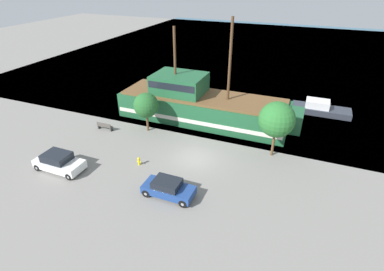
% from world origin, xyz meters
% --- Properties ---
extents(ground_plane, '(160.00, 160.00, 0.00)m').
position_xyz_m(ground_plane, '(0.00, 0.00, 0.00)').
color(ground_plane, gray).
extents(water_surface, '(80.00, 80.00, 0.00)m').
position_xyz_m(water_surface, '(0.00, 44.00, 0.00)').
color(water_surface, '#38667F').
rests_on(water_surface, ground).
extents(pirate_ship, '(20.50, 5.64, 11.51)m').
position_xyz_m(pirate_ship, '(-2.50, 8.01, 1.88)').
color(pirate_ship, '#1E5633').
rests_on(pirate_ship, water_surface).
extents(moored_boat_dockside, '(6.80, 2.46, 1.58)m').
position_xyz_m(moored_boat_dockside, '(10.37, 15.19, 0.58)').
color(moored_boat_dockside, '#2D333D').
rests_on(moored_boat_dockside, water_surface).
extents(parked_car_curb_front, '(4.01, 1.82, 1.39)m').
position_xyz_m(parked_car_curb_front, '(-0.02, -5.56, 0.69)').
color(parked_car_curb_front, navy).
rests_on(parked_car_curb_front, ground_plane).
extents(parked_car_curb_mid, '(4.34, 2.00, 1.60)m').
position_xyz_m(parked_car_curb_mid, '(-10.36, -6.03, 0.77)').
color(parked_car_curb_mid, white).
rests_on(parked_car_curb_mid, ground_plane).
extents(fire_hydrant, '(0.42, 0.25, 0.76)m').
position_xyz_m(fire_hydrant, '(-4.31, -2.80, 0.41)').
color(fire_hydrant, yellow).
rests_on(fire_hydrant, ground_plane).
extents(bench_promenade_east, '(1.76, 0.45, 0.85)m').
position_xyz_m(bench_promenade_east, '(-11.26, 1.60, 0.44)').
color(bench_promenade_east, '#4C4742').
rests_on(bench_promenade_east, ground_plane).
extents(tree_row_east, '(2.65, 2.65, 4.28)m').
position_xyz_m(tree_row_east, '(-6.84, 3.30, 2.94)').
color(tree_row_east, brown).
rests_on(tree_row_east, ground_plane).
extents(tree_row_mideast, '(3.25, 3.25, 5.37)m').
position_xyz_m(tree_row_mideast, '(6.50, 3.33, 3.73)').
color(tree_row_mideast, brown).
rests_on(tree_row_mideast, ground_plane).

